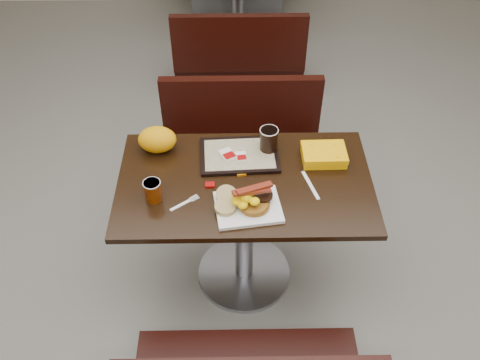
{
  "coord_description": "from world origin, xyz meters",
  "views": [
    {
      "loc": [
        -0.05,
        -1.75,
        2.46
      ],
      "look_at": [
        -0.02,
        -0.07,
        0.82
      ],
      "focal_mm": 38.96,
      "sensor_mm": 36.0,
      "label": 1
    }
  ],
  "objects_px": {
    "knife": "(310,185)",
    "hashbrown_sleeve_right": "(241,157)",
    "hashbrown_sleeve_left": "(228,155)",
    "table_far": "(238,4)",
    "clamshell": "(324,155)",
    "table_near": "(244,232)",
    "tray": "(239,155)",
    "bench_near_s": "(248,360)",
    "coffee_cup_far": "(269,139)",
    "coffee_cup_near": "(153,191)",
    "paper_bag": "(157,140)",
    "fork": "(180,205)",
    "pancake_stack": "(254,204)",
    "bench_near_n": "(242,146)",
    "bench_far_s": "(239,47)",
    "platter": "(248,207)"
  },
  "relations": [
    {
      "from": "table_far",
      "to": "hashbrown_sleeve_left",
      "type": "relative_size",
      "value": 14.46
    },
    {
      "from": "bench_near_s",
      "to": "coffee_cup_far",
      "type": "bearing_deg",
      "value": 82.39
    },
    {
      "from": "table_near",
      "to": "fork",
      "type": "distance_m",
      "value": 0.5
    },
    {
      "from": "knife",
      "to": "coffee_cup_near",
      "type": "bearing_deg",
      "value": -99.82
    },
    {
      "from": "table_near",
      "to": "hashbrown_sleeve_left",
      "type": "relative_size",
      "value": 14.46
    },
    {
      "from": "hashbrown_sleeve_left",
      "to": "tray",
      "type": "bearing_deg",
      "value": -8.8
    },
    {
      "from": "table_near",
      "to": "coffee_cup_far",
      "type": "bearing_deg",
      "value": 59.59
    },
    {
      "from": "coffee_cup_near",
      "to": "tray",
      "type": "bearing_deg",
      "value": 35.83
    },
    {
      "from": "fork",
      "to": "hashbrown_sleeve_right",
      "type": "distance_m",
      "value": 0.4
    },
    {
      "from": "knife",
      "to": "hashbrown_sleeve_left",
      "type": "xyz_separation_m",
      "value": [
        -0.39,
        0.19,
        0.03
      ]
    },
    {
      "from": "bench_near_s",
      "to": "hashbrown_sleeve_right",
      "type": "height_order",
      "value": "hashbrown_sleeve_right"
    },
    {
      "from": "hashbrown_sleeve_right",
      "to": "paper_bag",
      "type": "relative_size",
      "value": 0.36
    },
    {
      "from": "bench_near_s",
      "to": "coffee_cup_far",
      "type": "distance_m",
      "value": 1.03
    },
    {
      "from": "bench_near_s",
      "to": "coffee_cup_far",
      "type": "xyz_separation_m",
      "value": [
        0.12,
        0.91,
        0.47
      ]
    },
    {
      "from": "bench_near_s",
      "to": "hashbrown_sleeve_left",
      "type": "distance_m",
      "value": 0.95
    },
    {
      "from": "hashbrown_sleeve_right",
      "to": "clamshell",
      "type": "xyz_separation_m",
      "value": [
        0.4,
        0.01,
        0.0
      ]
    },
    {
      "from": "tray",
      "to": "clamshell",
      "type": "height_order",
      "value": "clamshell"
    },
    {
      "from": "tray",
      "to": "coffee_cup_far",
      "type": "bearing_deg",
      "value": 11.7
    },
    {
      "from": "bench_far_s",
      "to": "table_far",
      "type": "bearing_deg",
      "value": 90.0
    },
    {
      "from": "pancake_stack",
      "to": "hashbrown_sleeve_left",
      "type": "relative_size",
      "value": 1.67
    },
    {
      "from": "table_near",
      "to": "tray",
      "type": "height_order",
      "value": "tray"
    },
    {
      "from": "hashbrown_sleeve_left",
      "to": "hashbrown_sleeve_right",
      "type": "distance_m",
      "value": 0.07
    },
    {
      "from": "table_near",
      "to": "pancake_stack",
      "type": "distance_m",
      "value": 0.45
    },
    {
      "from": "hashbrown_sleeve_left",
      "to": "paper_bag",
      "type": "relative_size",
      "value": 0.44
    },
    {
      "from": "knife",
      "to": "hashbrown_sleeve_right",
      "type": "distance_m",
      "value": 0.36
    },
    {
      "from": "paper_bag",
      "to": "coffee_cup_far",
      "type": "bearing_deg",
      "value": -2.21
    },
    {
      "from": "bench_near_s",
      "to": "bench_near_n",
      "type": "xyz_separation_m",
      "value": [
        0.0,
        1.4,
        0.0
      ]
    },
    {
      "from": "table_far",
      "to": "clamshell",
      "type": "distance_m",
      "value": 2.52
    },
    {
      "from": "knife",
      "to": "tray",
      "type": "height_order",
      "value": "tray"
    },
    {
      "from": "bench_near_s",
      "to": "platter",
      "type": "xyz_separation_m",
      "value": [
        0.01,
        0.52,
        0.4
      ]
    },
    {
      "from": "table_far",
      "to": "fork",
      "type": "relative_size",
      "value": 8.14
    },
    {
      "from": "hashbrown_sleeve_right",
      "to": "clamshell",
      "type": "height_order",
      "value": "clamshell"
    },
    {
      "from": "bench_near_s",
      "to": "hashbrown_sleeve_right",
      "type": "relative_size",
      "value": 14.76
    },
    {
      "from": "coffee_cup_near",
      "to": "fork",
      "type": "height_order",
      "value": "coffee_cup_near"
    },
    {
      "from": "bench_near_n",
      "to": "knife",
      "type": "xyz_separation_m",
      "value": [
        0.31,
        -0.74,
        0.39
      ]
    },
    {
      "from": "table_near",
      "to": "bench_near_s",
      "type": "relative_size",
      "value": 1.2
    },
    {
      "from": "fork",
      "to": "tray",
      "type": "distance_m",
      "value": 0.42
    },
    {
      "from": "hashbrown_sleeve_left",
      "to": "clamshell",
      "type": "xyz_separation_m",
      "value": [
        0.47,
        -0.01,
        -0.0
      ]
    },
    {
      "from": "bench_near_n",
      "to": "tray",
      "type": "relative_size",
      "value": 2.62
    },
    {
      "from": "knife",
      "to": "platter",
      "type": "bearing_deg",
      "value": -80.22
    },
    {
      "from": "table_near",
      "to": "tray",
      "type": "bearing_deg",
      "value": 97.84
    },
    {
      "from": "coffee_cup_near",
      "to": "bench_near_s",
      "type": "bearing_deg",
      "value": -54.69
    },
    {
      "from": "coffee_cup_far",
      "to": "tray",
      "type": "bearing_deg",
      "value": -165.43
    },
    {
      "from": "hashbrown_sleeve_left",
      "to": "bench_near_s",
      "type": "bearing_deg",
      "value": -113.57
    },
    {
      "from": "table_far",
      "to": "paper_bag",
      "type": "distance_m",
      "value": 2.45
    },
    {
      "from": "pancake_stack",
      "to": "paper_bag",
      "type": "relative_size",
      "value": 0.73
    },
    {
      "from": "hashbrown_sleeve_right",
      "to": "paper_bag",
      "type": "bearing_deg",
      "value": 159.38
    },
    {
      "from": "bench_far_s",
      "to": "tray",
      "type": "relative_size",
      "value": 2.62
    },
    {
      "from": "table_near",
      "to": "pancake_stack",
      "type": "bearing_deg",
      "value": -78.18
    },
    {
      "from": "hashbrown_sleeve_left",
      "to": "table_far",
      "type": "bearing_deg",
      "value": 59.12
    }
  ]
}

